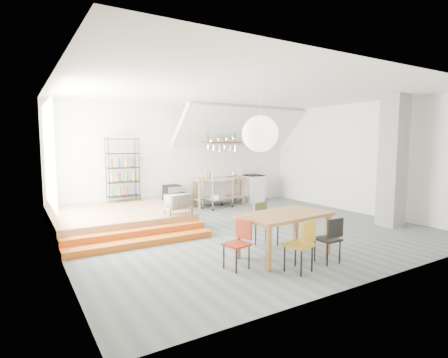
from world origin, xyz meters
TOP-DOWN VIEW (x-y plane):
  - floor at (0.00, 0.00)m, footprint 8.00×8.00m
  - wall_back at (0.00, 3.50)m, footprint 8.00×0.04m
  - wall_left at (-4.00, 0.00)m, footprint 0.04×7.00m
  - wall_right at (4.00, 0.00)m, footprint 0.04×7.00m
  - ceiling at (0.00, 0.00)m, footprint 8.00×7.00m
  - slope_ceiling at (1.80, 2.90)m, footprint 4.40×1.44m
  - window_pane at (-3.98, 1.50)m, footprint 0.02×2.50m
  - platform at (-2.50, 2.00)m, footprint 3.00×3.00m
  - step_lower at (-2.50, 0.05)m, footprint 3.00×0.35m
  - step_upper at (-2.50, 0.40)m, footprint 3.00×0.35m
  - concrete_column at (3.30, -1.50)m, footprint 0.50×0.50m
  - kitchen_counter at (1.10, 3.15)m, footprint 1.80×0.60m
  - stove at (2.50, 3.16)m, footprint 0.60×0.60m
  - pot_rack at (1.13, 2.92)m, footprint 1.20×0.50m
  - wire_shelving at (-2.00, 3.20)m, footprint 0.88×0.38m
  - microwave_shelf at (-1.40, 0.75)m, footprint 0.60×0.40m
  - paper_lantern at (-1.11, -1.97)m, footprint 0.60×0.60m
  - dining_table at (-0.51, -1.92)m, footprint 1.73×1.07m
  - chair_mustard at (-0.80, -2.69)m, footprint 0.47×0.47m
  - chair_black at (-0.10, -2.63)m, footprint 0.37×0.37m
  - chair_olive at (-0.37, -1.16)m, footprint 0.46×0.46m
  - chair_red at (-1.54, -2.00)m, footprint 0.43×0.43m
  - rolling_cart at (0.80, 2.70)m, footprint 1.03×0.74m
  - mini_fridge at (-0.53, 3.20)m, footprint 0.45×0.45m
  - microwave at (-1.40, 0.75)m, footprint 0.61×0.47m
  - bowl at (1.48, 3.10)m, footprint 0.21×0.21m

SIDE VIEW (x-z plane):
  - floor at x=0.00m, z-range 0.00..0.00m
  - step_lower at x=-2.50m, z-range 0.00..0.13m
  - step_upper at x=-2.50m, z-range 0.00..0.27m
  - platform at x=-2.50m, z-range 0.00..0.40m
  - mini_fridge at x=-0.53m, z-range 0.00..0.77m
  - chair_red at x=-1.54m, z-range 0.08..0.87m
  - chair_black at x=-0.10m, z-range 0.08..0.87m
  - stove at x=2.50m, z-range -0.11..1.07m
  - chair_mustard at x=-0.80m, z-range 0.08..0.93m
  - chair_olive at x=-0.37m, z-range 0.08..0.94m
  - microwave_shelf at x=-1.40m, z-range 0.46..0.63m
  - rolling_cart at x=0.80m, z-range 0.14..1.06m
  - kitchen_counter at x=1.10m, z-range 0.17..1.08m
  - dining_table at x=-0.51m, z-range 0.31..1.10m
  - microwave at x=-1.40m, z-range 0.56..0.87m
  - bowl at x=1.48m, z-range 0.91..0.96m
  - wire_shelving at x=-2.00m, z-range 0.43..2.23m
  - wall_back at x=0.00m, z-range 0.00..3.20m
  - wall_left at x=-4.00m, z-range 0.00..3.20m
  - wall_right at x=4.00m, z-range 0.00..3.20m
  - concrete_column at x=3.30m, z-range 0.00..3.20m
  - window_pane at x=-3.98m, z-range 0.70..2.90m
  - pot_rack at x=1.13m, z-range 1.26..2.69m
  - paper_lantern at x=-1.11m, z-range 1.90..2.50m
  - slope_ceiling at x=1.80m, z-range 1.89..3.21m
  - ceiling at x=0.00m, z-range 3.19..3.21m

